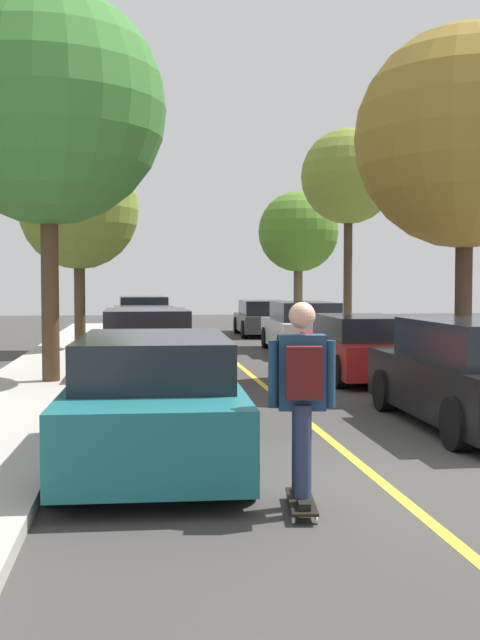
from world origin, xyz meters
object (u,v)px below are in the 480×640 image
street_tree_left_nearest (48,107)px  parked_car_right_farthest (263,318)px  parked_car_right_far (303,328)px  parked_car_left_near (147,346)px  parked_car_left_far (144,332)px  parked_car_right_nearest (479,375)px  parked_car_left_nearest (154,401)px  parked_car_right_near (361,347)px  street_tree_right_nearest (466,138)px  skateboarder (302,389)px  street_tree_right_far (298,232)px  skateboard (301,502)px  parked_car_left_farthest (143,319)px  street_tree_right_near (348,177)px  street_tree_left_near (79,210)px

street_tree_left_nearest → parked_car_right_farthest: bearing=65.3°
parked_car_right_far → parked_car_left_near: bearing=-127.9°
parked_car_left_far → parked_car_right_nearest: 12.08m
parked_car_right_farthest → parked_car_left_far: bearing=-121.8°
parked_car_left_nearest → parked_car_right_near: (4.45, 7.14, -0.05)m
parked_car_right_far → street_tree_right_nearest: bearing=-74.9°
parked_car_right_near → street_tree_right_nearest: 4.66m
parked_car_left_far → skateboarder: (1.23, -14.75, 0.43)m
parked_car_right_nearest → skateboarder: 4.79m
parked_car_right_nearest → street_tree_right_far: 20.95m
parked_car_left_near → parked_car_right_near: bearing=0.1°
parked_car_left_near → street_tree_right_far: street_tree_right_far is taller
parked_car_left_nearest → skateboarder: (1.22, -2.00, 0.38)m
parked_car_right_far → skateboard: parked_car_right_far is taller
parked_car_left_farthest → parked_car_right_farthest: (4.45, 1.66, -0.08)m
street_tree_right_far → parked_car_left_farthest: bearing=-148.2°
street_tree_right_near → skateboard: (-5.03, -16.66, -5.12)m
parked_car_left_farthest → street_tree_left_nearest: street_tree_left_nearest is taller
parked_car_left_nearest → parked_car_left_far: 12.75m
parked_car_left_far → parked_car_right_far: 4.46m
parked_car_left_near → street_tree_right_nearest: (6.25, -0.97, 4.13)m
skateboard → skateboarder: skateboarder is taller
parked_car_right_far → street_tree_left_nearest: (-6.25, -6.53, 4.52)m
street_tree_right_far → parked_car_right_far: bearing=-101.0°
street_tree_right_near → parked_car_right_farthest: bearing=109.0°
parked_car_right_farthest → street_tree_left_nearest: street_tree_left_nearest is taller
street_tree_right_nearest → parked_car_right_nearest: bearing=-111.2°
parked_car_left_nearest → street_tree_left_near: (-1.80, 13.64, 3.31)m
parked_car_right_farthest → street_tree_left_nearest: bearing=-114.7°
parked_car_left_far → street_tree_right_near: bearing=17.3°
parked_car_left_farthest → parked_car_right_nearest: bearing=-75.1°
parked_car_right_farthest → street_tree_right_far: (1.80, 2.22, 3.35)m
parked_car_left_farthest → skateboarder: bearing=-86.5°
skateboard → parked_car_right_far: bearing=77.7°
parked_car_left_farthest → street_tree_right_nearest: street_tree_right_nearest is taller
parked_car_left_farthest → street_tree_left_near: 5.95m
parked_car_right_nearest → skateboarder: (-3.23, -3.52, 0.35)m
parked_car_left_far → parked_car_right_near: parked_car_left_far is taller
parked_car_right_nearest → street_tree_right_nearest: (1.80, 4.64, 4.10)m
parked_car_left_farthest → parked_car_right_near: parked_car_left_farthest is taller
street_tree_left_nearest → street_tree_left_near: size_ratio=1.31×
street_tree_left_nearest → street_tree_left_near: (0.00, 7.33, -1.22)m
parked_car_right_nearest → street_tree_right_near: size_ratio=0.65×
street_tree_right_far → skateboarder: 24.83m
skateboard → street_tree_right_far: bearing=78.2°
street_tree_left_near → parked_car_left_near: bearing=-74.5°
parked_car_right_farthest → skateboard: (-3.22, -21.89, -0.57)m
street_tree_left_nearest → skateboard: street_tree_left_nearest is taller
parked_car_right_near → street_tree_left_near: (-6.25, 6.50, 3.36)m
parked_car_right_farthest → street_tree_right_near: bearing=-71.0°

